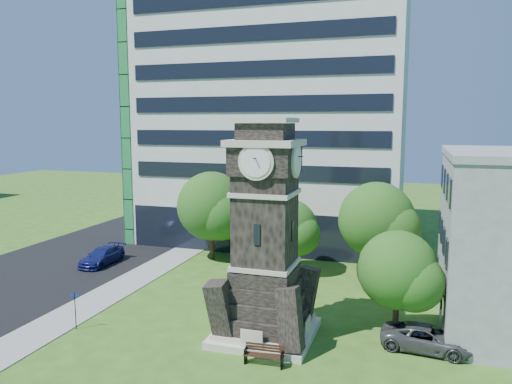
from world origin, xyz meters
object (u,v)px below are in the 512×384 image
(car_street_north, at_px, (102,256))
(car_east_lot, at_px, (427,338))
(park_bench, at_px, (264,354))
(street_sign, at_px, (75,307))
(clock_tower, at_px, (265,245))

(car_street_north, height_order, car_east_lot, car_street_north)
(car_street_north, bearing_deg, park_bench, -35.02)
(car_street_north, distance_m, street_sign, 13.75)
(car_street_north, distance_m, park_bench, 22.33)
(clock_tower, relative_size, car_street_north, 2.51)
(car_east_lot, bearing_deg, street_sign, 105.53)
(park_bench, relative_size, street_sign, 0.91)
(street_sign, bearing_deg, car_east_lot, 1.47)
(park_bench, height_order, street_sign, street_sign)
(clock_tower, bearing_deg, car_east_lot, 6.14)
(clock_tower, bearing_deg, park_bench, -74.11)
(park_bench, bearing_deg, car_east_lot, 24.31)
(car_east_lot, height_order, street_sign, street_sign)
(street_sign, bearing_deg, park_bench, -12.06)
(clock_tower, distance_m, car_street_north, 20.37)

